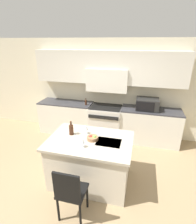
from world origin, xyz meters
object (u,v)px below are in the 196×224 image
at_px(microwave, 147,104).
at_px(oil_bottle_on_counter, 86,102).
at_px(range_stove, 106,122).
at_px(island_chair, 70,191).
at_px(wine_bottle, 71,129).
at_px(wine_glass_far, 86,128).
at_px(fruit_bowl, 93,138).
at_px(wine_glass_near, 82,141).

distance_m(microwave, oil_bottle_on_counter, 1.66).
xyz_separation_m(range_stove, oil_bottle_on_counter, (-0.57, -0.04, 0.56)).
bearing_deg(island_chair, wine_bottle, 110.04).
bearing_deg(wine_glass_far, fruit_bowl, -45.52).
distance_m(island_chair, oil_bottle_on_counter, 2.72).
relative_size(fruit_bowl, oil_bottle_on_counter, 1.08).
height_order(fruit_bowl, oil_bottle_on_counter, oil_bottle_on_counter).
bearing_deg(oil_bottle_on_counter, range_stove, 4.50).
xyz_separation_m(range_stove, wine_glass_near, (0.02, -2.04, 0.60)).
xyz_separation_m(fruit_bowl, oil_bottle_on_counter, (-0.69, 1.73, 0.05)).
bearing_deg(microwave, island_chair, -111.73).
bearing_deg(fruit_bowl, island_chair, -96.24).
bearing_deg(range_stove, fruit_bowl, -86.03).
bearing_deg(island_chair, microwave, 68.27).
bearing_deg(wine_glass_near, microwave, 62.60).
bearing_deg(wine_glass_near, range_stove, 90.62).
distance_m(range_stove, wine_glass_near, 2.13).
relative_size(range_stove, wine_glass_near, 4.97).
distance_m(wine_glass_near, fruit_bowl, 0.30).
height_order(range_stove, wine_glass_far, wine_glass_far).
bearing_deg(oil_bottle_on_counter, island_chair, -77.19).
relative_size(microwave, fruit_bowl, 2.73).
height_order(wine_bottle, fruit_bowl, wine_bottle).
bearing_deg(wine_glass_far, wine_glass_near, -79.58).
bearing_deg(range_stove, island_chair, -89.43).
distance_m(microwave, wine_glass_near, 2.32).
bearing_deg(range_stove, oil_bottle_on_counter, -175.50).
xyz_separation_m(wine_bottle, wine_glass_near, (0.35, -0.36, 0.02)).
height_order(microwave, wine_bottle, microwave).
height_order(microwave, oil_bottle_on_counter, microwave).
xyz_separation_m(island_chair, oil_bottle_on_counter, (-0.59, 2.61, 0.47)).
xyz_separation_m(island_chair, wine_glass_near, (-0.00, 0.61, 0.51)).
relative_size(wine_bottle, oil_bottle_on_counter, 1.44).
height_order(range_stove, island_chair, island_chair).
xyz_separation_m(island_chair, fruit_bowl, (0.10, 0.88, 0.42)).
bearing_deg(wine_bottle, wine_glass_far, 20.66).
height_order(wine_glass_near, oil_bottle_on_counter, oil_bottle_on_counter).
xyz_separation_m(wine_bottle, wine_glass_far, (0.27, 0.10, 0.02)).
bearing_deg(range_stove, wine_glass_far, -92.27).
bearing_deg(oil_bottle_on_counter, wine_bottle, -81.71).
height_order(wine_glass_far, oil_bottle_on_counter, oil_bottle_on_counter).
distance_m(fruit_bowl, oil_bottle_on_counter, 1.86).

